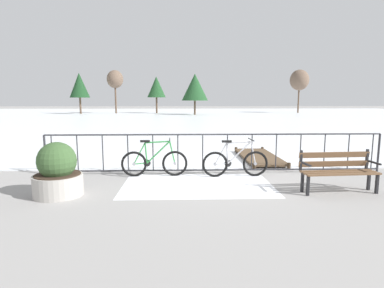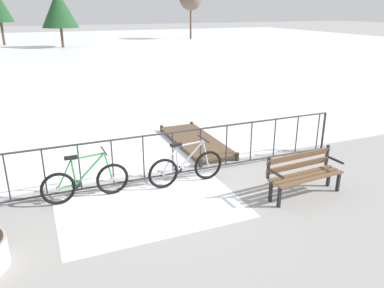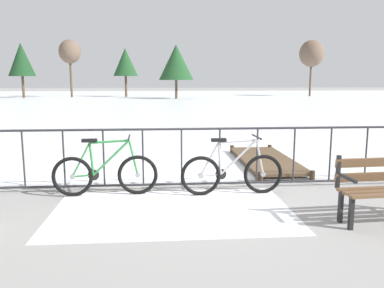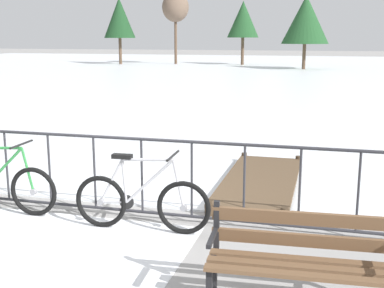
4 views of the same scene
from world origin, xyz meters
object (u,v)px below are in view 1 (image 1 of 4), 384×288
bicycle_near_railing (235,163)px  planter_with_shrub (58,172)px  park_bench (338,168)px  bicycle_second (154,162)px

bicycle_near_railing → planter_with_shrub: planter_with_shrub is taller
planter_with_shrub → park_bench: bearing=0.7°
bicycle_second → planter_with_shrub: bearing=-140.0°
bicycle_near_railing → bicycle_second: size_ratio=1.00×
bicycle_near_railing → bicycle_second: same height
bicycle_near_railing → park_bench: 2.41m
bicycle_second → park_bench: size_ratio=1.05×
bicycle_second → bicycle_near_railing: bearing=-3.0°
bicycle_second → park_bench: bearing=-20.1°
park_bench → planter_with_shrub: (-5.91, -0.08, -0.02)m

